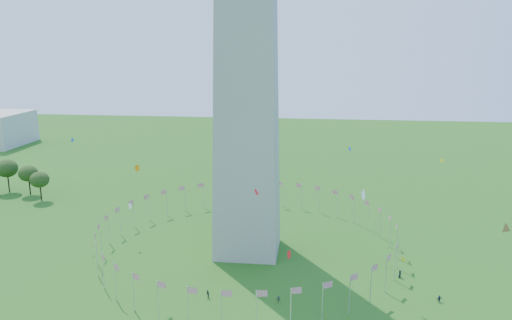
{
  "coord_description": "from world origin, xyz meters",
  "views": [
    {
      "loc": [
        17.25,
        -77.86,
        56.21
      ],
      "look_at": [
        4.03,
        35.0,
        29.45
      ],
      "focal_mm": 35.0,
      "sensor_mm": 36.0,
      "label": 1
    }
  ],
  "objects": [
    {
      "name": "flag_ring",
      "position": [
        -0.0,
        50.0,
        4.5
      ],
      "size": [
        80.24,
        80.24,
        9.0
      ],
      "color": "silver",
      "rests_on": "ground"
    },
    {
      "name": "kites_aloft",
      "position": [
        19.3,
        24.55,
        18.88
      ],
      "size": [
        108.36,
        72.24,
        24.05
      ],
      "color": "yellow",
      "rests_on": "ground"
    }
  ]
}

